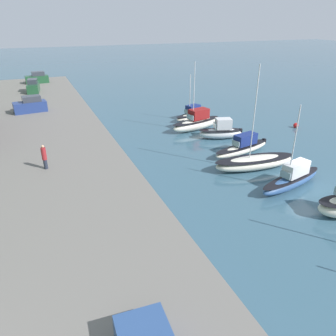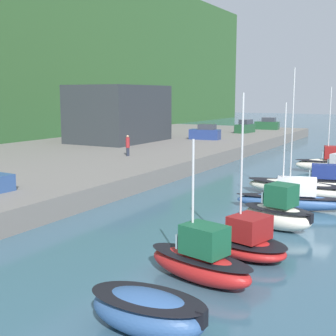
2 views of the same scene
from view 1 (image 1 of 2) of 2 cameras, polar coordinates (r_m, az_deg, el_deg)
ground_plane at (r=30.78m, az=22.70°, el=-2.71°), size 320.00×320.00×0.00m
moored_boat_4 at (r=29.59m, az=20.82°, el=-1.74°), size 3.17×7.48×7.21m
moored_boat_5 at (r=32.16m, az=14.83°, el=0.98°), size 3.10×8.36×9.70m
moored_boat_6 at (r=35.59m, az=12.92°, el=3.62°), size 3.16×7.63×2.10m
moored_boat_7 at (r=39.67m, az=9.26°, el=6.33°), size 3.27×5.53×2.41m
moored_boat_8 at (r=42.45m, az=5.01°, el=7.94°), size 3.59×7.63×8.47m
moored_boat_9 at (r=46.73m, az=4.15°, el=9.24°), size 3.42×5.86×6.28m
parked_car_0 at (r=62.27m, az=-22.42°, el=12.97°), size 4.37×2.25×2.16m
parked_car_2 at (r=70.92m, az=-21.82°, el=14.31°), size 2.13×4.33×2.16m
parked_car_3 at (r=48.72m, az=-22.84°, el=10.04°), size 2.29×4.39×2.16m
person_on_quay at (r=29.34m, az=-20.74°, el=1.86°), size 0.40×0.40×2.14m
mooring_buoy_0 at (r=46.38m, az=21.37°, el=6.94°), size 0.66×0.66×0.66m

